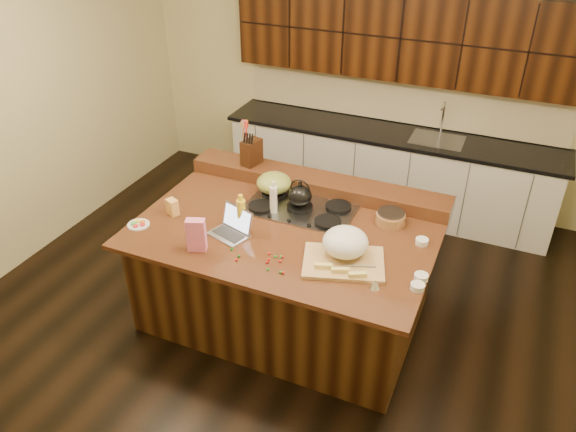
% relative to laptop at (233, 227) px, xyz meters
% --- Properties ---
extents(room, '(5.52, 5.02, 2.72)m').
position_rel_laptop_xyz_m(room, '(0.35, 0.25, 0.37)').
color(room, black).
rests_on(room, ground).
extents(island, '(2.40, 1.60, 0.92)m').
position_rel_laptop_xyz_m(island, '(0.35, 0.25, -0.51)').
color(island, black).
rests_on(island, ground).
extents(back_ledge, '(2.40, 0.30, 0.12)m').
position_rel_laptop_xyz_m(back_ledge, '(0.35, 0.95, 0.00)').
color(back_ledge, black).
rests_on(back_ledge, island).
extents(cooktop, '(0.92, 0.52, 0.05)m').
position_rel_laptop_xyz_m(cooktop, '(0.35, 0.55, -0.04)').
color(cooktop, gray).
rests_on(cooktop, island).
extents(back_counter, '(3.70, 0.66, 2.40)m').
position_rel_laptop_xyz_m(back_counter, '(0.65, 2.47, 0.01)').
color(back_counter, silver).
rests_on(back_counter, ground).
extents(kettle, '(0.27, 0.27, 0.18)m').
position_rel_laptop_xyz_m(kettle, '(0.35, 0.55, 0.08)').
color(kettle, black).
rests_on(kettle, cooktop).
extents(green_bowl, '(0.35, 0.35, 0.17)m').
position_rel_laptop_xyz_m(green_bowl, '(0.05, 0.68, 0.07)').
color(green_bowl, olive).
rests_on(green_bowl, cooktop).
extents(laptop, '(0.36, 0.32, 0.21)m').
position_rel_laptop_xyz_m(laptop, '(0.00, 0.00, 0.00)').
color(laptop, '#B7B7BC').
rests_on(laptop, island).
extents(oil_bottle, '(0.08, 0.08, 0.27)m').
position_rel_laptop_xyz_m(oil_bottle, '(0.04, 0.08, 0.08)').
color(oil_bottle, yellow).
rests_on(oil_bottle, island).
extents(vinegar_bottle, '(0.08, 0.08, 0.25)m').
position_rel_laptop_xyz_m(vinegar_bottle, '(0.17, 0.41, 0.07)').
color(vinegar_bottle, silver).
rests_on(vinegar_bottle, island).
extents(wooden_tray, '(0.69, 0.59, 0.24)m').
position_rel_laptop_xyz_m(wooden_tray, '(0.92, 0.03, 0.05)').
color(wooden_tray, tan).
rests_on(wooden_tray, island).
extents(ramekin_a, '(0.12, 0.12, 0.04)m').
position_rel_laptop_xyz_m(ramekin_a, '(1.50, -0.11, -0.03)').
color(ramekin_a, white).
rests_on(ramekin_a, island).
extents(ramekin_b, '(0.13, 0.13, 0.04)m').
position_rel_laptop_xyz_m(ramekin_b, '(1.50, 0.01, -0.03)').
color(ramekin_b, white).
rests_on(ramekin_b, island).
extents(ramekin_c, '(0.11, 0.11, 0.04)m').
position_rel_laptop_xyz_m(ramekin_c, '(1.41, 0.45, -0.03)').
color(ramekin_c, white).
rests_on(ramekin_c, island).
extents(strainer_bowl, '(0.30, 0.30, 0.09)m').
position_rel_laptop_xyz_m(strainer_bowl, '(1.11, 0.64, -0.01)').
color(strainer_bowl, '#996B3F').
rests_on(strainer_bowl, island).
extents(kitchen_timer, '(0.09, 0.09, 0.07)m').
position_rel_laptop_xyz_m(kitchen_timer, '(1.22, -0.21, -0.02)').
color(kitchen_timer, silver).
rests_on(kitchen_timer, island).
extents(pink_bag, '(0.16, 0.12, 0.26)m').
position_rel_laptop_xyz_m(pink_bag, '(-0.14, -0.30, 0.08)').
color(pink_bag, pink).
rests_on(pink_bag, island).
extents(candy_plate, '(0.22, 0.22, 0.01)m').
position_rel_laptop_xyz_m(candy_plate, '(-0.76, -0.21, -0.05)').
color(candy_plate, white).
rests_on(candy_plate, island).
extents(package_box, '(0.12, 0.10, 0.14)m').
position_rel_laptop_xyz_m(package_box, '(-0.60, 0.05, 0.01)').
color(package_box, '#EDB053').
rests_on(package_box, island).
extents(utensil_crock, '(0.14, 0.14, 0.14)m').
position_rel_laptop_xyz_m(utensil_crock, '(-0.36, 0.95, 0.13)').
color(utensil_crock, white).
rests_on(utensil_crock, back_ledge).
extents(knife_block, '(0.16, 0.22, 0.24)m').
position_rel_laptop_xyz_m(knife_block, '(-0.30, 0.95, 0.18)').
color(knife_block, black).
rests_on(knife_block, back_ledge).
extents(gumdrop_0, '(0.02, 0.02, 0.02)m').
position_rel_laptop_xyz_m(gumdrop_0, '(0.20, -0.32, -0.05)').
color(gumdrop_0, red).
rests_on(gumdrop_0, island).
extents(gumdrop_1, '(0.02, 0.02, 0.02)m').
position_rel_laptop_xyz_m(gumdrop_1, '(0.49, -0.15, -0.05)').
color(gumdrop_1, '#198C26').
rests_on(gumdrop_1, island).
extents(gumdrop_2, '(0.02, 0.02, 0.02)m').
position_rel_laptop_xyz_m(gumdrop_2, '(0.42, -0.25, -0.05)').
color(gumdrop_2, red).
rests_on(gumdrop_2, island).
extents(gumdrop_3, '(0.02, 0.02, 0.02)m').
position_rel_laptop_xyz_m(gumdrop_3, '(0.45, -0.16, -0.05)').
color(gumdrop_3, '#198C26').
rests_on(gumdrop_3, island).
extents(gumdrop_4, '(0.02, 0.02, 0.02)m').
position_rel_laptop_xyz_m(gumdrop_4, '(0.50, -0.15, -0.05)').
color(gumdrop_4, red).
rests_on(gumdrop_4, island).
extents(gumdrop_5, '(0.02, 0.02, 0.02)m').
position_rel_laptop_xyz_m(gumdrop_5, '(0.19, -0.27, -0.05)').
color(gumdrop_5, '#198C26').
rests_on(gumdrop_5, island).
extents(gumdrop_6, '(0.02, 0.02, 0.02)m').
position_rel_laptop_xyz_m(gumdrop_6, '(0.39, -0.15, -0.05)').
color(gumdrop_6, red).
rests_on(gumdrop_6, island).
extents(gumdrop_7, '(0.02, 0.02, 0.02)m').
position_rel_laptop_xyz_m(gumdrop_7, '(0.56, -0.32, -0.05)').
color(gumdrop_7, '#198C26').
rests_on(gumdrop_7, island).
extents(gumdrop_8, '(0.02, 0.02, 0.02)m').
position_rel_laptop_xyz_m(gumdrop_8, '(0.42, -0.22, -0.05)').
color(gumdrop_8, red).
rests_on(gumdrop_8, island).
extents(gumdrop_9, '(0.02, 0.02, 0.02)m').
position_rel_laptop_xyz_m(gumdrop_9, '(0.10, -0.21, -0.05)').
color(gumdrop_9, '#198C26').
rests_on(gumdrop_9, island).
extents(gumdrop_10, '(0.02, 0.02, 0.02)m').
position_rel_laptop_xyz_m(gumdrop_10, '(0.50, -0.20, -0.05)').
color(gumdrop_10, red).
rests_on(gumdrop_10, island).
extents(gumdrop_11, '(0.02, 0.02, 0.02)m').
position_rel_laptop_xyz_m(gumdrop_11, '(0.46, -0.33, -0.05)').
color(gumdrop_11, '#198C26').
rests_on(gumdrop_11, island).
extents(gumdrop_12, '(0.02, 0.02, 0.02)m').
position_rel_laptop_xyz_m(gumdrop_12, '(0.58, -0.32, -0.05)').
color(gumdrop_12, red).
rests_on(gumdrop_12, island).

